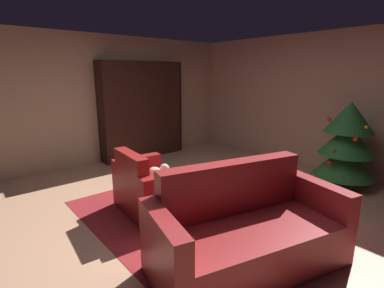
{
  "coord_description": "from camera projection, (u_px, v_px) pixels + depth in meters",
  "views": [
    {
      "loc": [
        2.71,
        -2.27,
        1.77
      ],
      "look_at": [
        -0.18,
        0.15,
        0.85
      ],
      "focal_mm": 27.41,
      "sensor_mm": 36.0,
      "label": 1
    }
  ],
  "objects": [
    {
      "name": "ground_plane",
      "position": [
        192.0,
        211.0,
        3.86
      ],
      "size": [
        7.33,
        7.33,
        0.0
      ],
      "primitive_type": "plane",
      "color": "tan"
    },
    {
      "name": "wall_back",
      "position": [
        318.0,
        101.0,
        5.48
      ],
      "size": [
        5.95,
        0.06,
        2.5
      ],
      "primitive_type": "cube",
      "color": "tan",
      "rests_on": "ground"
    },
    {
      "name": "wall_left",
      "position": [
        96.0,
        100.0,
        5.76
      ],
      "size": [
        0.06,
        6.23,
        2.5
      ],
      "primitive_type": "cube",
      "color": "tan",
      "rests_on": "ground"
    },
    {
      "name": "area_rug",
      "position": [
        189.0,
        218.0,
        3.67
      ],
      "size": [
        2.93,
        2.13,
        0.01
      ],
      "primitive_type": "cube",
      "color": "maroon",
      "rests_on": "ground"
    },
    {
      "name": "bookshelf_unit",
      "position": [
        147.0,
        111.0,
        6.25
      ],
      "size": [
        0.35,
        1.82,
        2.0
      ],
      "color": "black",
      "rests_on": "ground"
    },
    {
      "name": "armchair_red",
      "position": [
        150.0,
        190.0,
        3.77
      ],
      "size": [
        1.07,
        0.77,
        0.83
      ],
      "color": "maroon",
      "rests_on": "ground"
    },
    {
      "name": "couch_red",
      "position": [
        246.0,
        233.0,
        2.73
      ],
      "size": [
        1.24,
        1.97,
        0.94
      ],
      "color": "maroon",
      "rests_on": "ground"
    },
    {
      "name": "coffee_table",
      "position": [
        196.0,
        191.0,
        3.53
      ],
      "size": [
        0.75,
        0.75,
        0.41
      ],
      "color": "black",
      "rests_on": "ground"
    },
    {
      "name": "book_stack_on_table",
      "position": [
        199.0,
        185.0,
        3.53
      ],
      "size": [
        0.23,
        0.19,
        0.09
      ],
      "color": "#498645",
      "rests_on": "coffee_table"
    },
    {
      "name": "bottle_on_table",
      "position": [
        210.0,
        185.0,
        3.37
      ],
      "size": [
        0.07,
        0.07,
        0.25
      ],
      "color": "#144F26",
      "rests_on": "coffee_table"
    },
    {
      "name": "decorated_tree",
      "position": [
        347.0,
        143.0,
        4.61
      ],
      "size": [
        0.93,
        0.93,
        1.34
      ],
      "color": "brown",
      "rests_on": "ground"
    }
  ]
}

